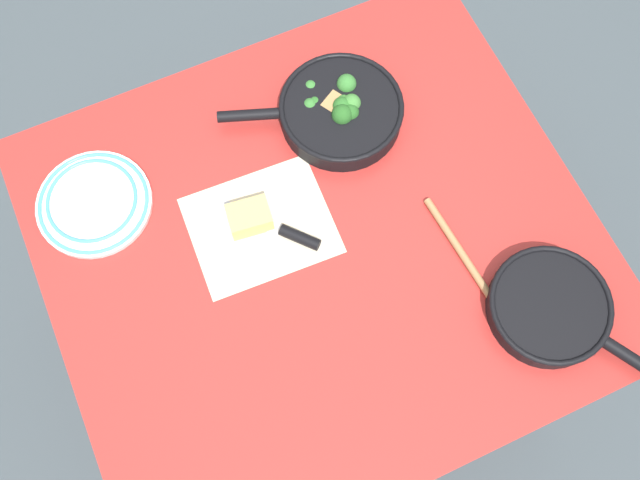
{
  "coord_description": "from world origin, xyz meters",
  "views": [
    {
      "loc": [
        -0.2,
        -0.45,
        2.09
      ],
      "look_at": [
        0.0,
        0.0,
        0.76
      ],
      "focal_mm": 40.0,
      "sensor_mm": 36.0,
      "label": 1
    }
  ],
  "objects": [
    {
      "name": "skillet_broccoli",
      "position": [
        0.16,
        0.25,
        0.77
      ],
      "size": [
        0.38,
        0.26,
        0.07
      ],
      "rotation": [
        0.0,
        0.0,
        2.79
      ],
      "color": "black",
      "rests_on": "dining_table_red"
    },
    {
      "name": "wooden_spoon",
      "position": [
        0.25,
        -0.21,
        0.75
      ],
      "size": [
        0.05,
        0.34,
        0.02
      ],
      "rotation": [
        0.0,
        0.0,
        4.79
      ],
      "color": "#A87A4C",
      "rests_on": "dining_table_red"
    },
    {
      "name": "parchment_sheet",
      "position": [
        -0.09,
        0.09,
        0.74
      ],
      "size": [
        0.29,
        0.25,
        0.0
      ],
      "color": "beige",
      "rests_on": "dining_table_red"
    },
    {
      "name": "dining_table_red",
      "position": [
        0.0,
        0.0,
        0.66
      ],
      "size": [
        1.09,
        0.99,
        0.74
      ],
      "color": "#B72D28",
      "rests_on": "ground_plane"
    },
    {
      "name": "dinner_plate_stack",
      "position": [
        -0.39,
        0.27,
        0.75
      ],
      "size": [
        0.24,
        0.24,
        0.03
      ],
      "color": "white",
      "rests_on": "dining_table_red"
    },
    {
      "name": "ground_plane",
      "position": [
        0.0,
        0.0,
        0.0
      ],
      "size": [
        14.0,
        14.0,
        0.0
      ],
      "primitive_type": "plane",
      "color": "#424C51"
    },
    {
      "name": "skillet_eggs",
      "position": [
        0.34,
        -0.31,
        0.76
      ],
      "size": [
        0.27,
        0.36,
        0.05
      ],
      "rotation": [
        0.0,
        0.0,
        5.24
      ],
      "color": "black",
      "rests_on": "dining_table_red"
    },
    {
      "name": "grater_knife",
      "position": [
        -0.06,
        0.05,
        0.75
      ],
      "size": [
        0.17,
        0.19,
        0.02
      ],
      "rotation": [
        0.0,
        0.0,
        2.29
      ],
      "color": "silver",
      "rests_on": "dining_table_red"
    },
    {
      "name": "cheese_block",
      "position": [
        -0.11,
        0.1,
        0.76
      ],
      "size": [
        0.09,
        0.07,
        0.05
      ],
      "color": "#EACC66",
      "rests_on": "dining_table_red"
    }
  ]
}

